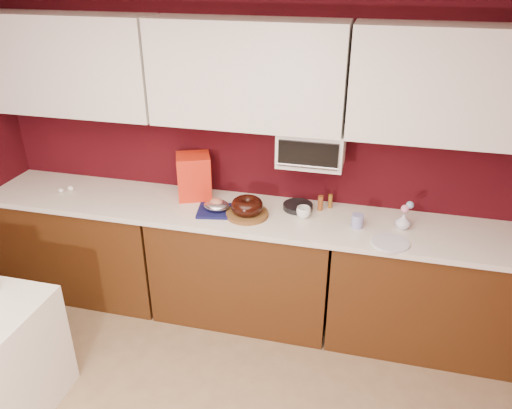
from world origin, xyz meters
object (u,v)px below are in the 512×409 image
object	(u,v)px
foil_ham_nest	(217,205)
coffee_mug	(303,211)
blue_jar	(357,221)
toaster_oven	(312,147)
bundt_cake	(247,206)
flower_vase	(403,220)
pandoro_box	(194,176)

from	to	relation	value
foil_ham_nest	coffee_mug	world-z (taller)	coffee_mug
coffee_mug	blue_jar	xyz separation A→B (m)	(0.38, -0.05, -0.00)
toaster_oven	bundt_cake	xyz separation A→B (m)	(-0.40, -0.22, -0.39)
blue_jar	toaster_oven	bearing A→B (deg)	151.01
bundt_cake	coffee_mug	world-z (taller)	bundt_cake
flower_vase	toaster_oven	bearing A→B (deg)	168.12
foil_ham_nest	blue_jar	bearing A→B (deg)	1.13
pandoro_box	coffee_mug	world-z (taller)	pandoro_box
pandoro_box	toaster_oven	bearing A→B (deg)	-22.18
foil_ham_nest	blue_jar	world-z (taller)	blue_jar
flower_vase	pandoro_box	bearing A→B (deg)	175.21
foil_ham_nest	pandoro_box	size ratio (longest dim) A/B	0.55
bundt_cake	pandoro_box	size ratio (longest dim) A/B	0.68
bundt_cake	blue_jar	size ratio (longest dim) A/B	2.38
toaster_oven	flower_vase	size ratio (longest dim) A/B	3.74
bundt_cake	toaster_oven	bearing A→B (deg)	28.87
coffee_mug	blue_jar	bearing A→B (deg)	-8.04
bundt_cake	coffee_mug	bearing A→B (deg)	10.84
toaster_oven	coffee_mug	bearing A→B (deg)	-95.25
pandoro_box	coffee_mug	bearing A→B (deg)	-31.93
toaster_oven	foil_ham_nest	distance (m)	0.79
blue_jar	flower_vase	world-z (taller)	flower_vase
pandoro_box	flower_vase	world-z (taller)	pandoro_box
foil_ham_nest	blue_jar	xyz separation A→B (m)	(0.99, 0.02, -0.01)
toaster_oven	foil_ham_nest	size ratio (longest dim) A/B	2.44
toaster_oven	coffee_mug	size ratio (longest dim) A/B	4.69
blue_jar	bundt_cake	bearing A→B (deg)	-178.39
toaster_oven	foil_ham_nest	xyz separation A→B (m)	(-0.63, -0.22, -0.42)
pandoro_box	blue_jar	bearing A→B (deg)	-31.63
foil_ham_nest	blue_jar	size ratio (longest dim) A/B	1.93
toaster_oven	blue_jar	distance (m)	0.59
coffee_mug	flower_vase	world-z (taller)	flower_vase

